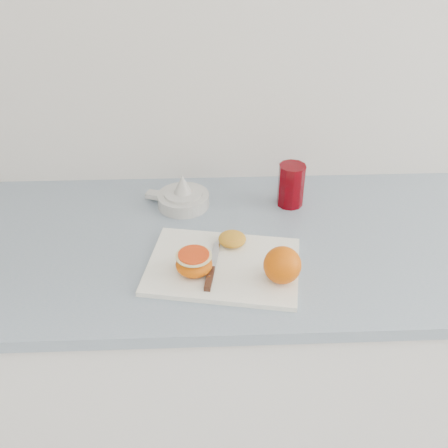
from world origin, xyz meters
The scene contains 8 objects.
counter centered at (-0.07, 1.70, 0.45)m, with size 2.46×0.64×0.89m.
cutting_board centered at (-0.07, 1.58, 0.90)m, with size 0.33×0.24×0.01m, color white.
whole_orange centered at (0.05, 1.52, 0.94)m, with size 0.08×0.08×0.08m.
half_orange centered at (-0.14, 1.56, 0.93)m, with size 0.08×0.08×0.05m.
squeezed_shell centered at (-0.05, 1.66, 0.92)m, with size 0.07×0.07×0.03m.
paring_knife centered at (-0.10, 1.54, 0.91)m, with size 0.04×0.17×0.01m.
citrus_juicer centered at (-0.17, 1.85, 0.92)m, with size 0.17×0.14×0.09m.
red_tumbler centered at (0.12, 1.85, 0.94)m, with size 0.07×0.07×0.12m.
Camera 1 is at (-0.10, 0.72, 1.60)m, focal length 40.00 mm.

